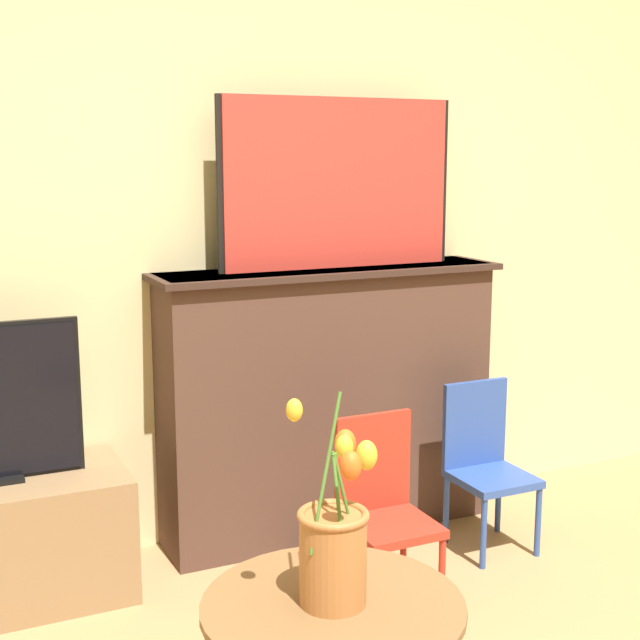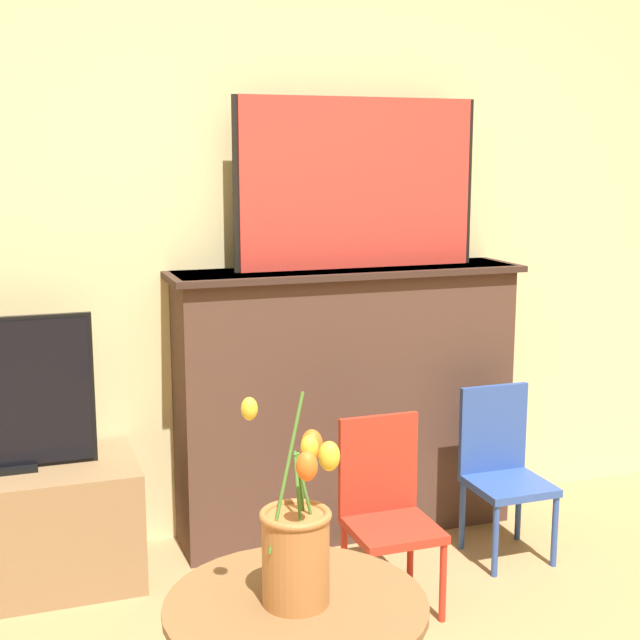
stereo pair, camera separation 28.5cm
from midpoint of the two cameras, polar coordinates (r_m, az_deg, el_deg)
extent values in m
cube|color=beige|center=(3.62, -0.37, 7.38)|extent=(8.00, 0.06, 2.70)
cube|color=#4C3328|center=(3.66, 3.93, -5.28)|extent=(1.38, 0.30, 1.10)
cube|color=#35231C|center=(3.55, 4.10, 3.10)|extent=(1.44, 0.34, 0.02)
cube|color=black|center=(3.56, 4.72, 8.70)|extent=(1.00, 0.02, 0.67)
cube|color=red|center=(3.55, 4.79, 8.69)|extent=(0.96, 0.02, 0.67)
cube|color=olive|center=(3.42, -17.35, -12.80)|extent=(0.96, 0.44, 0.45)
cylinder|color=#B22D1E|center=(3.04, 6.16, -17.15)|extent=(0.02, 0.02, 0.28)
cylinder|color=#B22D1E|center=(3.15, 10.56, -16.24)|extent=(0.02, 0.02, 0.28)
cylinder|color=#B22D1E|center=(3.25, 4.16, -15.20)|extent=(0.02, 0.02, 0.28)
cylinder|color=#B22D1E|center=(3.35, 8.32, -14.46)|extent=(0.02, 0.02, 0.28)
cube|color=#B22D1E|center=(3.13, 7.37, -13.19)|extent=(0.29, 0.29, 0.03)
cube|color=#B22D1E|center=(3.17, 6.36, -9.16)|extent=(0.29, 0.02, 0.35)
cylinder|color=#2D4C99|center=(3.48, 13.55, -13.63)|extent=(0.02, 0.02, 0.28)
cylinder|color=#2D4C99|center=(3.62, 17.06, -12.86)|extent=(0.02, 0.02, 0.28)
cylinder|color=#2D4C99|center=(3.68, 11.35, -12.18)|extent=(0.02, 0.02, 0.28)
cylinder|color=#2D4C99|center=(3.81, 14.74, -11.52)|extent=(0.02, 0.02, 0.28)
cube|color=#2D4C99|center=(3.59, 14.29, -10.25)|extent=(0.29, 0.29, 0.03)
cube|color=#2D4C99|center=(3.63, 13.26, -6.79)|extent=(0.29, 0.02, 0.35)
cylinder|color=brown|center=(2.21, 2.33, -17.91)|extent=(0.63, 0.63, 0.02)
cylinder|color=#AD6B38|center=(2.16, 2.35, -15.11)|extent=(0.16, 0.16, 0.22)
torus|color=#AD6B38|center=(2.11, 2.38, -12.43)|extent=(0.17, 0.17, 0.02)
cylinder|color=#477A2D|center=(2.07, 2.66, -11.67)|extent=(0.01, 0.07, 0.23)
ellipsoid|color=orange|center=(1.98, 3.34, -9.40)|extent=(0.05, 0.05, 0.07)
cylinder|color=#477A2D|center=(2.05, 1.86, -9.79)|extent=(0.10, 0.05, 0.36)
ellipsoid|color=gold|center=(1.92, -0.31, -5.76)|extent=(0.04, 0.04, 0.05)
cylinder|color=#477A2D|center=(2.12, 2.69, -11.22)|extent=(0.05, 0.05, 0.22)
ellipsoid|color=orange|center=(2.13, 3.34, -8.02)|extent=(0.05, 0.05, 0.07)
cylinder|color=#477A2D|center=(2.10, 3.15, -11.52)|extent=(0.06, 0.02, 0.22)
ellipsoid|color=gold|center=(2.07, 4.59, -8.74)|extent=(0.05, 0.05, 0.07)
cylinder|color=#477A2D|center=(2.12, 2.76, -11.28)|extent=(0.03, 0.03, 0.22)
ellipsoid|color=gold|center=(2.11, 3.23, -8.21)|extent=(0.04, 0.04, 0.06)
camera|label=1|loc=(0.14, -87.14, 0.53)|focal=50.00mm
camera|label=2|loc=(0.14, 92.86, -0.53)|focal=50.00mm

